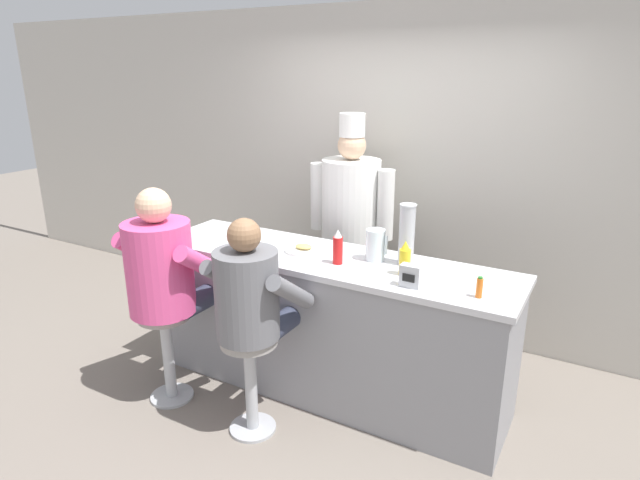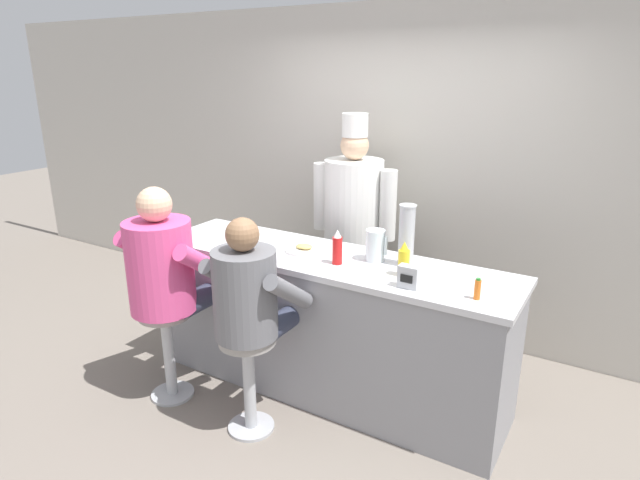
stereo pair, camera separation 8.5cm
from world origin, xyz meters
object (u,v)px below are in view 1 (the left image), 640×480
at_px(cup_stack_steel, 407,235).
at_px(hot_sauce_bottle_orange, 479,288).
at_px(ketchup_bottle_red, 338,248).
at_px(breakfast_plate, 304,249).
at_px(water_pitcher_clear, 375,245).
at_px(coffee_mug_tan, 248,234).
at_px(mustard_bottle_yellow, 405,259).
at_px(cereal_bowl, 259,251).
at_px(cook_in_whites_near, 350,219).
at_px(diner_seated_grey, 250,301).
at_px(napkin_dispenser_chrome, 411,276).
at_px(diner_seated_pink, 164,273).

bearing_deg(cup_stack_steel, hot_sauce_bottle_orange, -28.28).
height_order(ketchup_bottle_red, breakfast_plate, ketchup_bottle_red).
bearing_deg(water_pitcher_clear, coffee_mug_tan, -177.25).
height_order(hot_sauce_bottle_orange, cup_stack_steel, cup_stack_steel).
relative_size(ketchup_bottle_red, hot_sauce_bottle_orange, 1.89).
distance_m(ketchup_bottle_red, mustard_bottle_yellow, 0.44).
distance_m(hot_sauce_bottle_orange, breakfast_plate, 1.25).
bearing_deg(water_pitcher_clear, breakfast_plate, -170.68).
xyz_separation_m(mustard_bottle_yellow, cereal_bowl, (-0.98, -0.14, -0.08)).
relative_size(mustard_bottle_yellow, cup_stack_steel, 0.55).
height_order(breakfast_plate, cook_in_whites_near, cook_in_whites_near).
bearing_deg(diner_seated_grey, ketchup_bottle_red, 60.49).
relative_size(ketchup_bottle_red, diner_seated_grey, 0.16).
height_order(water_pitcher_clear, diner_seated_grey, diner_seated_grey).
bearing_deg(napkin_dispenser_chrome, hot_sauce_bottle_orange, 6.52).
relative_size(cereal_bowl, diner_seated_pink, 0.09).
relative_size(water_pitcher_clear, diner_seated_grey, 0.15).
distance_m(breakfast_plate, cereal_bowl, 0.30).
height_order(napkin_dispenser_chrome, cook_in_whites_near, cook_in_whites_near).
relative_size(cup_stack_steel, diner_seated_grey, 0.28).
bearing_deg(water_pitcher_clear, diner_seated_grey, -124.19).
relative_size(water_pitcher_clear, coffee_mug_tan, 1.51).
height_order(ketchup_bottle_red, diner_seated_pink, diner_seated_pink).
bearing_deg(breakfast_plate, mustard_bottle_yellow, -5.22).
distance_m(ketchup_bottle_red, diner_seated_pink, 1.15).
bearing_deg(cup_stack_steel, coffee_mug_tan, -176.55).
bearing_deg(breakfast_plate, cook_in_whites_near, 92.83).
relative_size(mustard_bottle_yellow, cereal_bowl, 1.65).
height_order(napkin_dispenser_chrome, diner_seated_pink, diner_seated_pink).
height_order(cereal_bowl, diner_seated_grey, diner_seated_grey).
height_order(hot_sauce_bottle_orange, diner_seated_pink, diner_seated_pink).
bearing_deg(napkin_dispenser_chrome, cereal_bowl, 178.87).
relative_size(water_pitcher_clear, diner_seated_pink, 0.14).
bearing_deg(breakfast_plate, cereal_bowl, -137.60).
height_order(diner_seated_pink, diner_seated_grey, diner_seated_pink).
bearing_deg(hot_sauce_bottle_orange, diner_seated_pink, -167.04).
distance_m(mustard_bottle_yellow, cup_stack_steel, 0.21).
bearing_deg(ketchup_bottle_red, cereal_bowl, -168.63).
bearing_deg(hot_sauce_bottle_orange, cup_stack_steel, 151.72).
bearing_deg(coffee_mug_tan, cup_stack_steel, 3.45).
height_order(hot_sauce_bottle_orange, breakfast_plate, hot_sauce_bottle_orange).
height_order(water_pitcher_clear, coffee_mug_tan, water_pitcher_clear).
bearing_deg(water_pitcher_clear, cook_in_whites_near, 126.93).
relative_size(cup_stack_steel, napkin_dispenser_chrome, 3.00).
bearing_deg(coffee_mug_tan, cook_in_whites_near, 58.92).
relative_size(hot_sauce_bottle_orange, cook_in_whites_near, 0.06).
xyz_separation_m(breakfast_plate, diner_seated_pink, (-0.69, -0.62, -0.09)).
bearing_deg(mustard_bottle_yellow, cook_in_whites_near, 132.69).
distance_m(cup_stack_steel, diner_seated_pink, 1.59).
xyz_separation_m(hot_sauce_bottle_orange, napkin_dispenser_chrome, (-0.38, -0.04, 0.01)).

